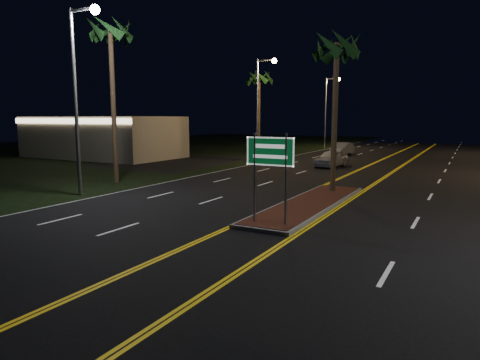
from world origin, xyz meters
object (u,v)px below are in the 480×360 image
Objects in this scene: highway_sign at (270,160)px; palm_left_near at (110,33)px; median_island at (309,204)px; palm_left_far at (259,78)px; commercial_building at (103,137)px; streetlight_left_far at (329,104)px; streetlight_left_mid at (261,98)px; car_near at (331,157)px; palm_median at (337,47)px; streetlight_left_near at (80,80)px; car_far at (342,148)px.

highway_sign is 0.33× the size of palm_left_near.
median_island is 25.76m from palm_left_far.
commercial_building is 28.75m from streetlight_left_far.
streetlight_left_mid is 8.59m from car_near.
median_island is at bearing -4.57° from palm_left_near.
palm_median is at bearing -51.83° from streetlight_left_mid.
median_island is 1.14× the size of streetlight_left_mid.
palm_left_near is at bearing -96.73° from streetlight_left_mid.
palm_left_near is (-1.89, -36.00, 3.02)m from streetlight_left_far.
median_island is 1.05× the size of palm_left_near.
streetlight_left_near is (15.39, -15.99, 3.65)m from commercial_building.
streetlight_left_far reaches higher than commercial_building.
streetlight_left_far is at bearing 57.35° from commercial_building.
highway_sign is at bearing -75.56° from streetlight_left_far.
palm_left_far reaches higher than palm_median.
median_island is 20.80m from streetlight_left_mid.
palm_left_near is at bearing -168.69° from palm_median.
commercial_building is 3.21× the size of car_near.
palm_median is 14.16m from car_near.
streetlight_left_far is 1.93× the size of car_near.
palm_left_far is (-0.30, 20.00, -0.93)m from palm_left_near.
palm_median is 1.81× the size of car_far.
median_island is 1.23× the size of palm_median.
highway_sign is at bearing -33.48° from commercial_building.
palm_left_near is 20.02m from palm_left_far.
commercial_building is 1.67× the size of streetlight_left_near.
median_island is at bearing -74.00° from streetlight_left_far.
palm_left_far is at bearing 116.92° from highway_sign.
streetlight_left_mid is at bearing 175.72° from car_near.
streetlight_left_near is at bearing -64.74° from palm_left_near.
palm_left_far is at bearing 121.36° from median_island.
palm_median reaches higher than highway_sign.
commercial_building is 16.31m from streetlight_left_mid.
car_near is at bearing 58.78° from palm_left_near.
highway_sign is at bearing -6.47° from streetlight_left_near.
highway_sign is at bearing -22.60° from palm_left_near.
palm_left_near reaches higher than car_near.
palm_left_far reaches higher than commercial_building.
palm_median is (26.00, -9.49, 5.27)m from commercial_building.
palm_left_near is at bearing 115.26° from streetlight_left_near.
streetlight_left_near is 20.00m from streetlight_left_mid.
palm_median is at bearing 90.00° from median_island.
car_far is (4.68, -10.09, -4.89)m from streetlight_left_far.
palm_left_near reaches higher than palm_left_far.
streetlight_left_far is (15.39, 24.01, 3.65)m from commercial_building.
palm_left_near is at bearing -41.61° from commercial_building.
palm_left_far is (-12.80, 25.20, 5.34)m from highway_sign.
palm_left_near is (-1.89, 4.00, 3.02)m from streetlight_left_near.
streetlight_left_mid reaches higher than palm_left_far.
streetlight_left_near is at bearing -148.51° from palm_median.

